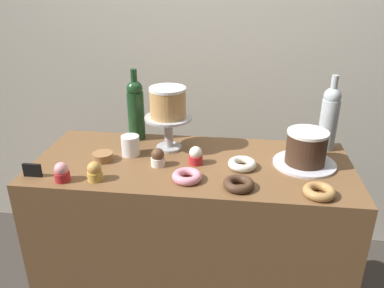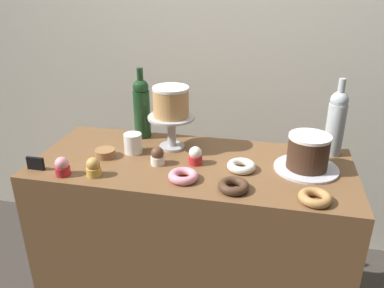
{
  "view_description": "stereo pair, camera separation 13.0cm",
  "coord_description": "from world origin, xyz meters",
  "px_view_note": "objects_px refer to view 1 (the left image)",
  "views": [
    {
      "loc": [
        0.17,
        -1.39,
        1.62
      ],
      "look_at": [
        0.0,
        0.0,
        1.0
      ],
      "focal_mm": 35.97,
      "sensor_mm": 36.0,
      "label": 1
    },
    {
      "loc": [
        0.3,
        -1.37,
        1.62
      ],
      "look_at": [
        0.0,
        0.0,
        1.0
      ],
      "focal_mm": 35.97,
      "sensor_mm": 36.0,
      "label": 2
    }
  ],
  "objects_px": {
    "cupcake_strawberry": "(62,172)",
    "wine_bottle_green": "(136,109)",
    "white_layer_cake": "(168,102)",
    "coffee_cup_ceramic": "(131,146)",
    "cupcake_caramel": "(95,172)",
    "donut_maple": "(319,192)",
    "donut_chocolate": "(239,184)",
    "price_sign_chalkboard": "(32,170)",
    "cookie_stack": "(103,157)",
    "chocolate_round_cake": "(306,147)",
    "cupcake_chocolate": "(158,158)",
    "donut_pink": "(188,176)",
    "cake_stand_pedestal": "(168,127)",
    "wine_bottle_clear": "(329,117)",
    "donut_sugar": "(242,164)",
    "cupcake_vanilla": "(196,156)"
  },
  "relations": [
    {
      "from": "cupcake_strawberry",
      "to": "wine_bottle_green",
      "type": "bearing_deg",
      "value": 68.03
    },
    {
      "from": "wine_bottle_green",
      "to": "white_layer_cake",
      "type": "bearing_deg",
      "value": -30.5
    },
    {
      "from": "coffee_cup_ceramic",
      "to": "cupcake_caramel",
      "type": "bearing_deg",
      "value": -107.82
    },
    {
      "from": "donut_maple",
      "to": "donut_chocolate",
      "type": "xyz_separation_m",
      "value": [
        -0.28,
        0.02,
        0.0
      ]
    },
    {
      "from": "cupcake_caramel",
      "to": "price_sign_chalkboard",
      "type": "relative_size",
      "value": 1.06
    },
    {
      "from": "cupcake_strawberry",
      "to": "cookie_stack",
      "type": "distance_m",
      "value": 0.21
    },
    {
      "from": "white_layer_cake",
      "to": "wine_bottle_green",
      "type": "relative_size",
      "value": 0.47
    },
    {
      "from": "chocolate_round_cake",
      "to": "cupcake_chocolate",
      "type": "xyz_separation_m",
      "value": [
        -0.58,
        -0.08,
        -0.04
      ]
    },
    {
      "from": "donut_chocolate",
      "to": "white_layer_cake",
      "type": "bearing_deg",
      "value": 135.32
    },
    {
      "from": "donut_chocolate",
      "to": "cookie_stack",
      "type": "height_order",
      "value": "same"
    },
    {
      "from": "donut_pink",
      "to": "cookie_stack",
      "type": "bearing_deg",
      "value": 161.5
    },
    {
      "from": "donut_pink",
      "to": "donut_chocolate",
      "type": "bearing_deg",
      "value": -9.95
    },
    {
      "from": "cupcake_chocolate",
      "to": "cake_stand_pedestal",
      "type": "bearing_deg",
      "value": 84.92
    },
    {
      "from": "donut_chocolate",
      "to": "wine_bottle_clear",
      "type": "bearing_deg",
      "value": 46.38
    },
    {
      "from": "wine_bottle_green",
      "to": "cupcake_chocolate",
      "type": "height_order",
      "value": "wine_bottle_green"
    },
    {
      "from": "donut_sugar",
      "to": "donut_pink",
      "type": "distance_m",
      "value": 0.24
    },
    {
      "from": "chocolate_round_cake",
      "to": "donut_sugar",
      "type": "bearing_deg",
      "value": -167.01
    },
    {
      "from": "chocolate_round_cake",
      "to": "wine_bottle_green",
      "type": "distance_m",
      "value": 0.76
    },
    {
      "from": "white_layer_cake",
      "to": "wine_bottle_clear",
      "type": "bearing_deg",
      "value": 7.28
    },
    {
      "from": "donut_chocolate",
      "to": "cookie_stack",
      "type": "relative_size",
      "value": 1.33
    },
    {
      "from": "coffee_cup_ceramic",
      "to": "cupcake_chocolate",
      "type": "bearing_deg",
      "value": -32.22
    },
    {
      "from": "cookie_stack",
      "to": "chocolate_round_cake",
      "type": "bearing_deg",
      "value": 4.29
    },
    {
      "from": "chocolate_round_cake",
      "to": "donut_pink",
      "type": "relative_size",
      "value": 1.42
    },
    {
      "from": "cupcake_vanilla",
      "to": "donut_maple",
      "type": "distance_m",
      "value": 0.49
    },
    {
      "from": "cake_stand_pedestal",
      "to": "donut_chocolate",
      "type": "height_order",
      "value": "cake_stand_pedestal"
    },
    {
      "from": "donut_sugar",
      "to": "white_layer_cake",
      "type": "bearing_deg",
      "value": 155.73
    },
    {
      "from": "cupcake_strawberry",
      "to": "donut_sugar",
      "type": "bearing_deg",
      "value": 15.86
    },
    {
      "from": "chocolate_round_cake",
      "to": "coffee_cup_ceramic",
      "type": "distance_m",
      "value": 0.72
    },
    {
      "from": "cake_stand_pedestal",
      "to": "cookie_stack",
      "type": "xyz_separation_m",
      "value": [
        -0.25,
        -0.15,
        -0.08
      ]
    },
    {
      "from": "price_sign_chalkboard",
      "to": "coffee_cup_ceramic",
      "type": "relative_size",
      "value": 0.82
    },
    {
      "from": "white_layer_cake",
      "to": "wine_bottle_clear",
      "type": "height_order",
      "value": "wine_bottle_clear"
    },
    {
      "from": "wine_bottle_green",
      "to": "cupcake_strawberry",
      "type": "xyz_separation_m",
      "value": [
        -0.17,
        -0.43,
        -0.11
      ]
    },
    {
      "from": "donut_maple",
      "to": "coffee_cup_ceramic",
      "type": "height_order",
      "value": "coffee_cup_ceramic"
    },
    {
      "from": "cupcake_strawberry",
      "to": "donut_sugar",
      "type": "relative_size",
      "value": 0.66
    },
    {
      "from": "chocolate_round_cake",
      "to": "cupcake_chocolate",
      "type": "height_order",
      "value": "chocolate_round_cake"
    },
    {
      "from": "wine_bottle_clear",
      "to": "cupcake_vanilla",
      "type": "distance_m",
      "value": 0.6
    },
    {
      "from": "wine_bottle_clear",
      "to": "donut_pink",
      "type": "relative_size",
      "value": 2.91
    },
    {
      "from": "white_layer_cake",
      "to": "cookie_stack",
      "type": "relative_size",
      "value": 1.83
    },
    {
      "from": "cupcake_chocolate",
      "to": "donut_chocolate",
      "type": "bearing_deg",
      "value": -23.18
    },
    {
      "from": "wine_bottle_clear",
      "to": "price_sign_chalkboard",
      "type": "bearing_deg",
      "value": -160.77
    },
    {
      "from": "donut_chocolate",
      "to": "cookie_stack",
      "type": "xyz_separation_m",
      "value": [
        -0.55,
        0.16,
        0.0
      ]
    },
    {
      "from": "wine_bottle_green",
      "to": "cookie_stack",
      "type": "bearing_deg",
      "value": -108.45
    },
    {
      "from": "cupcake_caramel",
      "to": "coffee_cup_ceramic",
      "type": "height_order",
      "value": "coffee_cup_ceramic"
    },
    {
      "from": "cupcake_vanilla",
      "to": "coffee_cup_ceramic",
      "type": "distance_m",
      "value": 0.29
    },
    {
      "from": "white_layer_cake",
      "to": "cake_stand_pedestal",
      "type": "bearing_deg",
      "value": -45.0
    },
    {
      "from": "wine_bottle_green",
      "to": "donut_chocolate",
      "type": "xyz_separation_m",
      "value": [
        0.47,
        -0.4,
        -0.13
      ]
    },
    {
      "from": "cake_stand_pedestal",
      "to": "donut_chocolate",
      "type": "distance_m",
      "value": 0.44
    },
    {
      "from": "wine_bottle_clear",
      "to": "cookie_stack",
      "type": "xyz_separation_m",
      "value": [
        -0.93,
        -0.23,
        -0.13
      ]
    },
    {
      "from": "wine_bottle_green",
      "to": "cupcake_caramel",
      "type": "height_order",
      "value": "wine_bottle_green"
    },
    {
      "from": "price_sign_chalkboard",
      "to": "donut_sugar",
      "type": "bearing_deg",
      "value": 12.15
    }
  ]
}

